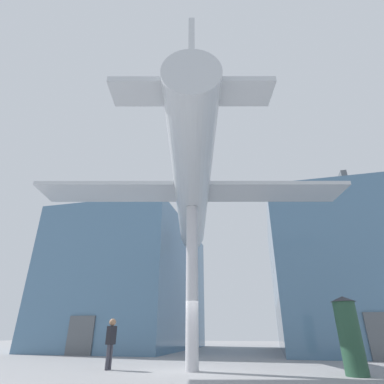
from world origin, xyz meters
TOP-DOWN VIEW (x-y plane):
  - ground_plane at (0.00, 0.00)m, footprint 80.00×80.00m
  - glass_pavilion_left at (-8.78, 13.65)m, footprint 10.17×15.03m
  - glass_pavilion_right at (8.78, 13.65)m, footprint 10.17×15.03m
  - support_pylon_central at (0.00, 0.00)m, footprint 0.52×0.52m
  - suspended_airplane at (-0.04, 0.18)m, footprint 14.43×16.05m
  - visitor_person at (-3.33, -0.28)m, footprint 0.28×0.43m
  - info_kiosk at (5.73, -0.01)m, footprint 0.87×0.87m

SIDE VIEW (x-z plane):
  - ground_plane at x=0.00m, z-range 0.00..0.00m
  - visitor_person at x=-3.33m, z-range 0.16..2.02m
  - info_kiosk at x=5.73m, z-range 0.03..2.59m
  - support_pylon_central at x=0.00m, z-range 0.00..6.66m
  - glass_pavilion_left at x=-8.78m, z-range -0.29..10.82m
  - glass_pavilion_right at x=8.78m, z-range -0.29..10.82m
  - suspended_airplane at x=-0.04m, z-range 5.80..9.17m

